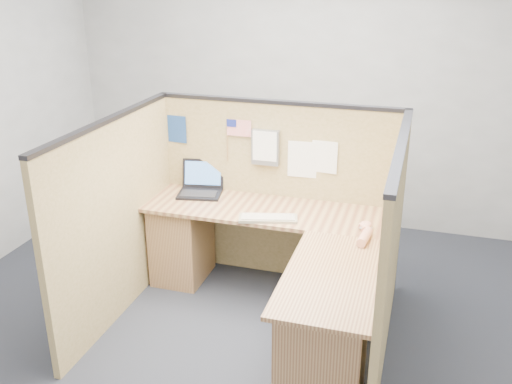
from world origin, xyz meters
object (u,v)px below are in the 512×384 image
(l_desk, at_px, (276,273))
(keyboard, at_px, (268,218))
(mouse, at_px, (366,228))
(laptop, at_px, (203,185))

(l_desk, bearing_deg, keyboard, 122.16)
(keyboard, bearing_deg, mouse, -12.11)
(laptop, xyz_separation_m, keyboard, (0.69, -0.39, -0.05))
(laptop, distance_m, mouse, 1.46)
(laptop, relative_size, mouse, 4.05)
(laptop, height_order, keyboard, laptop)
(l_desk, distance_m, mouse, 0.74)
(laptop, relative_size, keyboard, 0.86)
(mouse, bearing_deg, keyboard, -177.49)
(mouse, bearing_deg, l_desk, -159.96)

